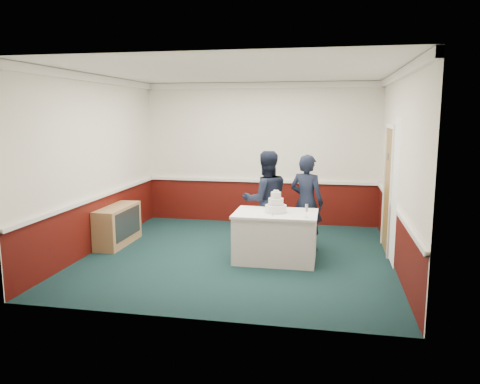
% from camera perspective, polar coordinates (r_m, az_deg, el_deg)
% --- Properties ---
extents(ground, '(5.00, 5.00, 0.00)m').
position_cam_1_polar(ground, '(7.89, -0.23, -7.77)').
color(ground, '#14302E').
rests_on(ground, ground).
extents(room_shell, '(5.00, 5.00, 3.00)m').
position_cam_1_polar(room_shell, '(8.13, 1.14, 6.84)').
color(room_shell, silver).
rests_on(room_shell, ground).
extents(sideboard, '(0.41, 1.20, 0.70)m').
position_cam_1_polar(sideboard, '(8.77, -14.67, -3.95)').
color(sideboard, '#9A7B4B').
rests_on(sideboard, ground).
extents(cake_table, '(1.32, 0.92, 0.79)m').
position_cam_1_polar(cake_table, '(7.58, 4.34, -5.38)').
color(cake_table, white).
rests_on(cake_table, ground).
extents(wedding_cake, '(0.35, 0.35, 0.36)m').
position_cam_1_polar(wedding_cake, '(7.47, 4.39, -1.67)').
color(wedding_cake, white).
rests_on(wedding_cake, cake_table).
extents(cake_knife, '(0.05, 0.22, 0.00)m').
position_cam_1_polar(cake_knife, '(7.30, 3.96, -2.79)').
color(cake_knife, silver).
rests_on(cake_knife, cake_table).
extents(champagne_flute, '(0.05, 0.05, 0.21)m').
position_cam_1_polar(champagne_flute, '(7.15, 8.12, -2.02)').
color(champagne_flute, silver).
rests_on(champagne_flute, cake_table).
extents(person_man, '(1.02, 0.93, 1.72)m').
position_cam_1_polar(person_man, '(8.16, 3.18, -0.99)').
color(person_man, black).
rests_on(person_man, ground).
extents(person_woman, '(0.71, 0.60, 1.67)m').
position_cam_1_polar(person_woman, '(8.16, 8.10, -1.26)').
color(person_woman, black).
rests_on(person_woman, ground).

